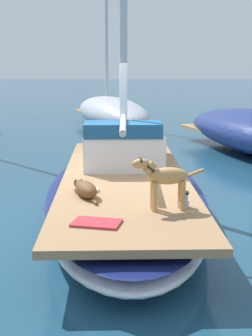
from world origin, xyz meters
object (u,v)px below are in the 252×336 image
at_px(deck_towel, 98,223).
at_px(coiled_rope, 90,190).
at_px(dog_tan, 166,178).
at_px(sailboat_main, 126,194).
at_px(dog_brown, 87,189).
at_px(moored_boat_far_astern, 113,112).
at_px(deck_winch, 184,200).

bearing_deg(deck_towel, coiled_rope, 97.97).
xyz_separation_m(dog_tan, coiled_rope, (-1.05, 0.91, -0.40)).
bearing_deg(dog_tan, sailboat_main, 104.94).
bearing_deg(coiled_rope, dog_brown, -94.68).
height_order(dog_brown, deck_towel, dog_brown).
distance_m(deck_towel, moored_boat_far_astern, 13.09).
xyz_separation_m(dog_brown, moored_boat_far_astern, (0.04, 11.87, -0.14)).
distance_m(dog_tan, deck_winch, 0.43).
distance_m(sailboat_main, deck_towel, 2.54).
bearing_deg(moored_boat_far_astern, deck_winch, -84.06).
bearing_deg(deck_winch, dog_brown, 158.31).
relative_size(dog_tan, moored_boat_far_astern, 0.11).
bearing_deg(moored_boat_far_astern, sailboat_main, -87.18).
height_order(dog_tan, dog_brown, dog_tan).
bearing_deg(sailboat_main, coiled_rope, -117.93).
bearing_deg(deck_towel, dog_tan, 34.63).
height_order(sailboat_main, deck_towel, deck_towel).
bearing_deg(deck_winch, moored_boat_far_astern, 95.94).
bearing_deg(coiled_rope, deck_towel, -82.03).
xyz_separation_m(deck_winch, coiled_rope, (-1.30, 0.79, -0.08)).
xyz_separation_m(dog_tan, deck_winch, (0.26, 0.11, -0.32)).
xyz_separation_m(deck_towel, moored_boat_far_astern, (-0.19, 13.09, -0.05)).
height_order(dog_brown, coiled_rope, dog_brown).
bearing_deg(deck_towel, deck_winch, 32.33).
height_order(deck_winch, moored_boat_far_astern, moored_boat_far_astern).
bearing_deg(dog_tan, moored_boat_far_astern, 94.72).
height_order(sailboat_main, coiled_rope, coiled_rope).
relative_size(deck_towel, moored_boat_far_astern, 0.07).
distance_m(dog_tan, dog_brown, 1.29).
relative_size(sailboat_main, coiled_rope, 22.55).
relative_size(sailboat_main, dog_tan, 7.78).
height_order(dog_brown, deck_winch, dog_brown).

